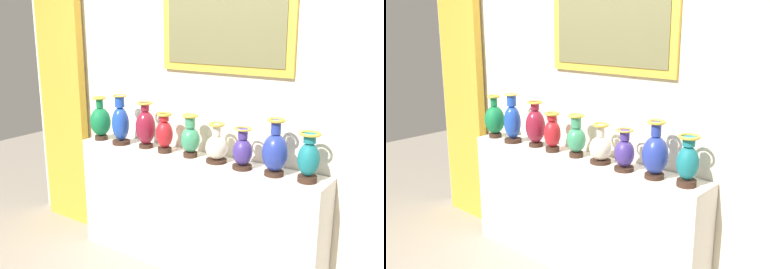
% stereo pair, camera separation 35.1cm
% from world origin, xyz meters
% --- Properties ---
extents(ground_plane, '(10.24, 10.24, 0.00)m').
position_xyz_m(ground_plane, '(0.00, 0.00, 0.00)').
color(ground_plane, gray).
extents(display_shelf, '(2.21, 0.31, 0.99)m').
position_xyz_m(display_shelf, '(0.00, 0.00, 0.49)').
color(display_shelf, silver).
rests_on(display_shelf, ground_plane).
extents(back_wall, '(4.24, 0.14, 2.84)m').
position_xyz_m(back_wall, '(0.00, 0.22, 1.43)').
color(back_wall, beige).
rests_on(back_wall, ground_plane).
extents(curtain_gold, '(0.58, 0.08, 2.51)m').
position_xyz_m(curtain_gold, '(-1.65, 0.10, 1.25)').
color(curtain_gold, gold).
rests_on(curtain_gold, ground_plane).
extents(vase_emerald, '(0.18, 0.18, 0.39)m').
position_xyz_m(vase_emerald, '(-0.98, -0.04, 1.16)').
color(vase_emerald, '#382319').
rests_on(vase_emerald, display_shelf).
extents(vase_sapphire, '(0.15, 0.15, 0.43)m').
position_xyz_m(vase_sapphire, '(-0.72, -0.05, 1.18)').
color(vase_sapphire, '#382319').
rests_on(vase_sapphire, display_shelf).
extents(vase_burgundy, '(0.17, 0.17, 0.39)m').
position_xyz_m(vase_burgundy, '(-0.47, -0.01, 1.17)').
color(vase_burgundy, '#382319').
rests_on(vase_burgundy, display_shelf).
extents(vase_crimson, '(0.14, 0.14, 0.33)m').
position_xyz_m(vase_crimson, '(-0.25, -0.03, 1.15)').
color(vase_crimson, '#382319').
rests_on(vase_crimson, display_shelf).
extents(vase_jade, '(0.15, 0.15, 0.34)m').
position_xyz_m(vase_jade, '(-0.01, -0.01, 1.14)').
color(vase_jade, '#382319').
rests_on(vase_jade, display_shelf).
extents(vase_ivory, '(0.17, 0.17, 0.31)m').
position_xyz_m(vase_ivory, '(0.24, -0.01, 1.11)').
color(vase_ivory, '#382319').
rests_on(vase_ivory, display_shelf).
extents(vase_indigo, '(0.15, 0.15, 0.31)m').
position_xyz_m(vase_indigo, '(0.47, -0.04, 1.12)').
color(vase_indigo, '#382319').
rests_on(vase_indigo, display_shelf).
extents(vase_cobalt, '(0.18, 0.18, 0.40)m').
position_xyz_m(vase_cobalt, '(0.72, -0.03, 1.16)').
color(vase_cobalt, '#382319').
rests_on(vase_cobalt, display_shelf).
extents(vase_teal, '(0.14, 0.14, 0.34)m').
position_xyz_m(vase_teal, '(0.96, -0.03, 1.15)').
color(vase_teal, '#382319').
rests_on(vase_teal, display_shelf).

